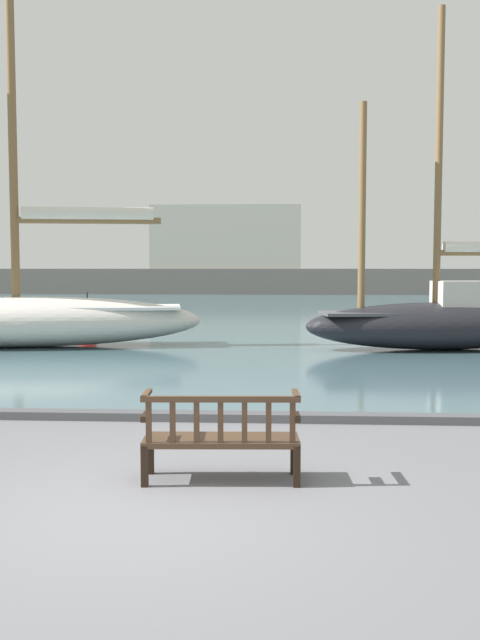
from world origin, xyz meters
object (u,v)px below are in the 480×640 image
object	(u,v)px
sailboat_far_port	(25,313)
channel_buoy	(88,323)
sailboat_outer_port	(444,319)
park_bench	(221,436)

from	to	relation	value
sailboat_far_port	channel_buoy	world-z (taller)	sailboat_far_port
sailboat_far_port	sailboat_outer_port	xyz separation A→B (m)	(11.06, -0.04, -0.10)
sailboat_far_port	channel_buoy	distance (m)	4.14
park_bench	sailboat_outer_port	distance (m)	12.44
park_bench	channel_buoy	bearing A→B (deg)	109.96
park_bench	sailboat_outer_port	size ratio (longest dim) A/B	0.19
sailboat_outer_port	channel_buoy	bearing A→B (deg)	158.62
park_bench	sailboat_far_port	bearing A→B (deg)	118.42
sailboat_outer_port	channel_buoy	size ratio (longest dim) A/B	6.54
sailboat_far_port	channel_buoy	size ratio (longest dim) A/B	9.21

